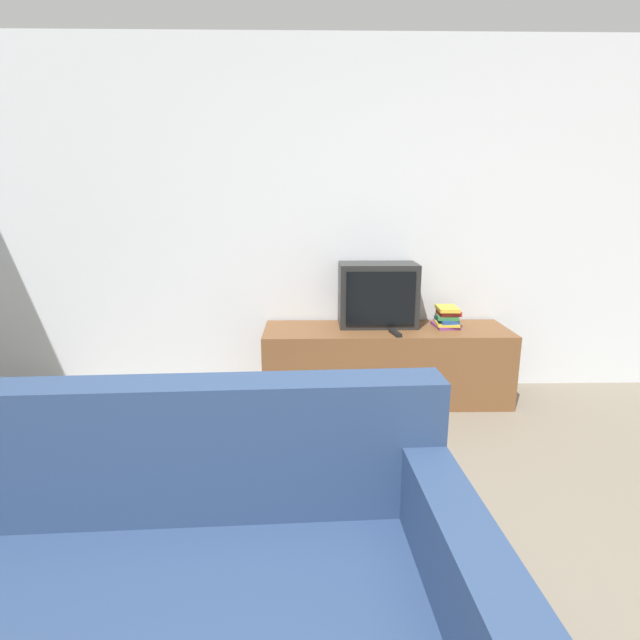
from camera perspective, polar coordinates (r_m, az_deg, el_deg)
The scene contains 5 objects.
wall_back at distance 3.85m, azimuth 3.00°, elevation 11.13°, with size 9.00×0.06×2.60m.
tv_stand at distance 3.76m, azimuth 7.46°, elevation -5.00°, with size 1.79×0.54×0.55m.
television at distance 3.73m, azimuth 6.60°, elevation 2.90°, with size 0.57×0.33×0.47m.
book_stack at distance 3.81m, azimuth 14.30°, elevation 0.30°, with size 0.19×0.23×0.15m.
remote_on_stand at distance 3.53m, azimuth 8.59°, elevation -1.47°, with size 0.07×0.17×0.02m.
Camera 1 is at (-0.27, -0.81, 1.47)m, focal length 28.00 mm.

